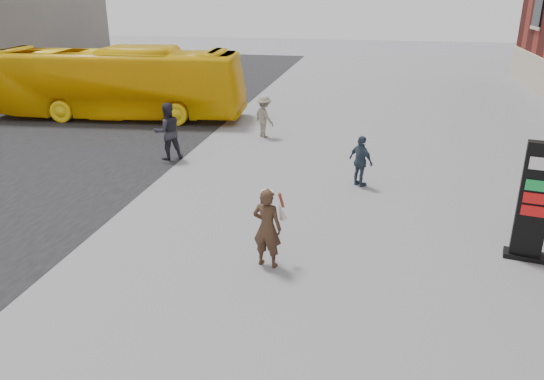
% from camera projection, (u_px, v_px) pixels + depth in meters
% --- Properties ---
extents(ground, '(100.00, 100.00, 0.00)m').
position_uv_depth(ground, '(303.00, 276.00, 10.37)').
color(ground, '#9E9EA3').
extents(info_pylon, '(0.86, 0.55, 2.50)m').
position_uv_depth(info_pylon, '(534.00, 202.00, 10.63)').
color(info_pylon, black).
rests_on(info_pylon, ground).
extents(woman, '(0.71, 0.66, 1.66)m').
position_uv_depth(woman, '(267.00, 227.00, 10.48)').
color(woman, '#392519').
rests_on(woman, ground).
extents(bus, '(10.90, 3.46, 2.99)m').
position_uv_depth(bus, '(117.00, 83.00, 22.40)').
color(bus, yellow).
rests_on(bus, road).
extents(pedestrian_a, '(1.14, 1.10, 1.85)m').
position_uv_depth(pedestrian_a, '(168.00, 131.00, 17.09)').
color(pedestrian_a, '#2C2A34').
rests_on(pedestrian_a, ground).
extents(pedestrian_b, '(1.12, 1.10, 1.55)m').
position_uv_depth(pedestrian_b, '(264.00, 117.00, 19.72)').
color(pedestrian_b, gray).
rests_on(pedestrian_b, ground).
extents(pedestrian_c, '(0.87, 0.84, 1.46)m').
position_uv_depth(pedestrian_c, '(361.00, 161.00, 14.82)').
color(pedestrian_c, '#334353').
rests_on(pedestrian_c, ground).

